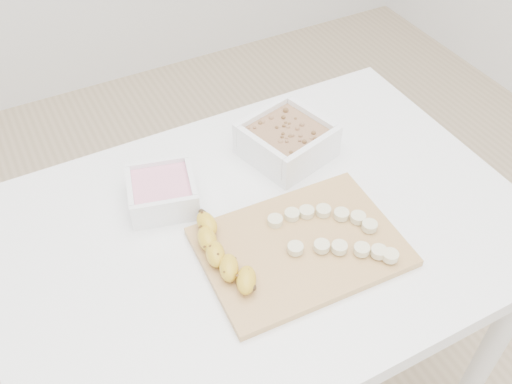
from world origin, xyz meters
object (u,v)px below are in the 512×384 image
bowl_granola (287,140)px  cutting_board (300,247)px  bowl_yogurt (162,191)px  banana (224,254)px  table (263,256)px

bowl_granola → cutting_board: (-0.11, -0.24, -0.03)m
bowl_yogurt → banana: bowl_yogurt is taller
bowl_yogurt → bowl_granola: (0.29, 0.01, 0.01)m
table → banana: (-0.11, -0.05, 0.13)m
bowl_yogurt → bowl_granola: bearing=2.8°
bowl_granola → cutting_board: bowl_granola is taller
table → bowl_granola: 0.25m
cutting_board → table: bearing=109.7°
bowl_yogurt → bowl_granola: bowl_granola is taller
banana → bowl_granola: bearing=49.5°
table → cutting_board: (0.03, -0.09, 0.10)m
cutting_board → banana: bearing=166.8°
table → bowl_yogurt: bowl_yogurt is taller
bowl_yogurt → cutting_board: (0.18, -0.23, -0.02)m
bowl_granola → banana: 0.32m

